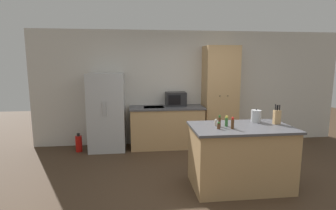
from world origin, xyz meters
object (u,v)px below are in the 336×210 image
(spice_bottle_tall_dark, at_px, (226,122))
(kettle, at_px, (256,116))
(refrigerator, at_px, (107,112))
(pantry_cabinet, at_px, (220,96))
(spice_bottle_green_herb, at_px, (233,123))
(fire_extinguisher, at_px, (79,143))
(spice_bottle_amber_oil, at_px, (219,126))
(spice_bottle_short_red, at_px, (219,121))
(spice_bottle_pale_salt, at_px, (216,123))
(microwave, at_px, (176,99))
(knife_block, at_px, (277,117))

(spice_bottle_tall_dark, relative_size, kettle, 0.73)
(refrigerator, relative_size, pantry_cabinet, 0.74)
(spice_bottle_green_herb, height_order, fire_extinguisher, spice_bottle_green_herb)
(refrigerator, height_order, kettle, refrigerator)
(refrigerator, height_order, spice_bottle_amber_oil, refrigerator)
(spice_bottle_tall_dark, distance_m, spice_bottle_short_red, 0.11)
(spice_bottle_short_red, distance_m, spice_bottle_amber_oil, 0.13)
(spice_bottle_pale_salt, relative_size, kettle, 0.45)
(spice_bottle_green_herb, xyz_separation_m, fire_extinguisher, (-2.60, 2.07, -0.85))
(pantry_cabinet, bearing_deg, spice_bottle_short_red, -107.80)
(spice_bottle_amber_oil, distance_m, kettle, 0.82)
(microwave, distance_m, kettle, 2.17)
(refrigerator, height_order, pantry_cabinet, pantry_cabinet)
(knife_block, distance_m, kettle, 0.31)
(refrigerator, xyz_separation_m, spice_bottle_tall_dark, (1.96, -2.00, 0.19))
(knife_block, distance_m, fire_extinguisher, 3.96)
(refrigerator, distance_m, microwave, 1.55)
(refrigerator, relative_size, fire_extinguisher, 4.17)
(pantry_cabinet, distance_m, knife_block, 2.03)
(spice_bottle_amber_oil, height_order, kettle, kettle)
(refrigerator, xyz_separation_m, spice_bottle_pale_salt, (1.82, -1.93, 0.16))
(spice_bottle_tall_dark, xyz_separation_m, spice_bottle_green_herb, (0.03, -0.16, 0.01))
(knife_block, relative_size, spice_bottle_amber_oil, 3.21)
(knife_block, distance_m, spice_bottle_tall_dark, 0.82)
(knife_block, bearing_deg, spice_bottle_tall_dark, -176.33)
(spice_bottle_green_herb, bearing_deg, spice_bottle_pale_salt, 128.24)
(spice_bottle_green_herb, bearing_deg, fire_extinguisher, 141.52)
(spice_bottle_pale_salt, height_order, fire_extinguisher, spice_bottle_pale_salt)
(microwave, bearing_deg, spice_bottle_pale_salt, -81.87)
(spice_bottle_amber_oil, bearing_deg, microwave, 97.01)
(microwave, distance_m, spice_bottle_pale_salt, 2.11)
(microwave, bearing_deg, refrigerator, -174.40)
(pantry_cabinet, bearing_deg, spice_bottle_green_herb, -103.21)
(spice_bottle_short_red, distance_m, fire_extinguisher, 3.23)
(spice_bottle_amber_oil, xyz_separation_m, spice_bottle_pale_salt, (0.02, 0.20, -0.00))
(spice_bottle_tall_dark, distance_m, spice_bottle_green_herb, 0.16)
(kettle, xyz_separation_m, fire_extinguisher, (-3.13, 1.68, -0.87))
(fire_extinguisher, bearing_deg, spice_bottle_short_red, -38.08)
(spice_bottle_pale_salt, bearing_deg, spice_bottle_tall_dark, -25.46)
(refrigerator, bearing_deg, spice_bottle_green_herb, -47.23)
(microwave, height_order, knife_block, knife_block)
(pantry_cabinet, relative_size, kettle, 10.51)
(kettle, height_order, fire_extinguisher, kettle)
(spice_bottle_amber_oil, bearing_deg, fire_extinguisher, 139.65)
(knife_block, bearing_deg, refrigerator, 144.94)
(knife_block, xyz_separation_m, spice_bottle_amber_oil, (-0.98, -0.19, -0.07))
(knife_block, xyz_separation_m, spice_bottle_pale_salt, (-0.96, 0.02, -0.07))
(spice_bottle_tall_dark, bearing_deg, fire_extinguisher, 143.35)
(spice_bottle_green_herb, bearing_deg, spice_bottle_tall_dark, 102.42)
(spice_bottle_short_red, bearing_deg, knife_block, 4.10)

